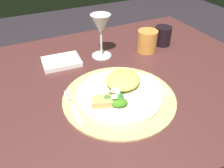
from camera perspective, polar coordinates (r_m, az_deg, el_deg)
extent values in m
cube|color=#4B2624|center=(0.75, -4.52, -0.27)|extent=(1.24, 0.82, 0.02)
cylinder|color=#4A2627|center=(1.42, 11.54, 0.56)|extent=(0.09, 0.09, 0.70)
cylinder|color=tan|center=(0.68, 1.81, -3.38)|extent=(0.34, 0.34, 0.01)
cylinder|color=silver|center=(0.68, 1.82, -2.71)|extent=(0.25, 0.25, 0.01)
ellipsoid|color=#E4C856|center=(0.70, 2.77, 1.10)|extent=(0.15, 0.15, 0.04)
ellipsoid|color=#476F30|center=(0.63, -1.13, -3.90)|extent=(0.06, 0.06, 0.02)
ellipsoid|color=#2A712A|center=(0.64, 1.54, -3.27)|extent=(0.05, 0.06, 0.02)
ellipsoid|color=#475C26|center=(0.64, 0.79, -3.01)|extent=(0.06, 0.06, 0.02)
ellipsoid|color=#3F7C1D|center=(0.62, 1.79, -4.73)|extent=(0.05, 0.05, 0.02)
cube|color=beige|center=(0.62, 0.68, -3.19)|extent=(0.03, 0.03, 0.01)
cube|color=beige|center=(0.64, 0.89, -1.73)|extent=(0.03, 0.03, 0.01)
cube|color=tan|center=(0.63, -2.49, -4.40)|extent=(0.07, 0.05, 0.02)
cube|color=silver|center=(0.63, -8.85, -7.63)|extent=(0.01, 0.09, 0.00)
cube|color=silver|center=(0.69, -11.44, -3.01)|extent=(0.00, 0.05, 0.00)
cube|color=silver|center=(0.69, -11.12, -2.93)|extent=(0.00, 0.05, 0.00)
cube|color=silver|center=(0.69, -10.80, -2.85)|extent=(0.00, 0.05, 0.00)
cube|color=silver|center=(0.69, -10.48, -2.77)|extent=(0.00, 0.05, 0.00)
cube|color=silver|center=(0.73, 12.29, -0.78)|extent=(0.01, 0.09, 0.00)
ellipsoid|color=silver|center=(0.77, 9.57, 1.65)|extent=(0.03, 0.05, 0.01)
cube|color=white|center=(0.87, -12.55, 5.50)|extent=(0.14, 0.11, 0.02)
cylinder|color=silver|center=(0.90, -2.61, 7.15)|extent=(0.08, 0.08, 0.00)
cylinder|color=silver|center=(0.88, -2.69, 9.68)|extent=(0.01, 0.01, 0.08)
cone|color=silver|center=(0.85, -2.84, 14.57)|extent=(0.07, 0.07, 0.08)
cylinder|color=orange|center=(0.93, 8.80, 10.62)|extent=(0.08, 0.08, 0.09)
cylinder|color=black|center=(1.00, 12.62, 11.70)|extent=(0.07, 0.07, 0.08)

